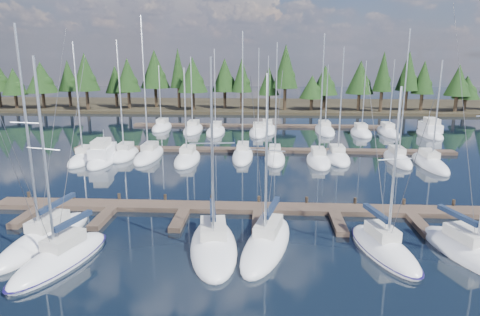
# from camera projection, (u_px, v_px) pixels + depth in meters

# --- Properties ---
(ground) EXTENTS (260.00, 260.00, 0.00)m
(ground) POSITION_uv_depth(u_px,v_px,m) (260.00, 172.00, 46.81)
(ground) COLOR black
(ground) RESTS_ON ground
(far_shore) EXTENTS (220.00, 30.00, 0.60)m
(far_shore) POSITION_uv_depth(u_px,v_px,m) (263.00, 106.00, 104.96)
(far_shore) COLOR #2D2619
(far_shore) RESTS_ON ground
(main_dock) EXTENTS (44.00, 6.13, 0.90)m
(main_dock) POSITION_uv_depth(u_px,v_px,m) (259.00, 211.00, 34.50)
(main_dock) COLOR #4F3E31
(main_dock) RESTS_ON ground
(back_docks) EXTENTS (50.00, 21.80, 0.40)m
(back_docks) POSITION_uv_depth(u_px,v_px,m) (262.00, 137.00, 65.77)
(back_docks) COLOR #4F3E31
(back_docks) RESTS_ON ground
(front_sailboat_0) EXTENTS (4.01, 9.94, 15.12)m
(front_sailboat_0) POSITION_uv_depth(u_px,v_px,m) (45.00, 238.00, 29.16)
(front_sailboat_0) COLOR white
(front_sailboat_0) RESTS_ON ground
(front_sailboat_1) EXTENTS (4.83, 8.76, 13.24)m
(front_sailboat_1) POSITION_uv_depth(u_px,v_px,m) (61.00, 258.00, 26.26)
(front_sailboat_1) COLOR white
(front_sailboat_1) RESTS_ON ground
(front_sailboat_2) EXTENTS (4.27, 9.39, 13.17)m
(front_sailboat_2) POSITION_uv_depth(u_px,v_px,m) (214.00, 246.00, 28.01)
(front_sailboat_2) COLOR white
(front_sailboat_2) RESTS_ON ground
(front_sailboat_3) EXTENTS (4.61, 9.70, 12.22)m
(front_sailboat_3) POSITION_uv_depth(u_px,v_px,m) (267.00, 243.00, 28.38)
(front_sailboat_3) COLOR white
(front_sailboat_3) RESTS_ON ground
(front_sailboat_4) EXTENTS (4.43, 8.25, 11.50)m
(front_sailboat_4) POSITION_uv_depth(u_px,v_px,m) (384.00, 249.00, 27.59)
(front_sailboat_4) COLOR white
(front_sailboat_4) RESTS_ON ground
(front_sailboat_5) EXTENTS (5.33, 8.93, 16.48)m
(front_sailboat_5) POSITION_uv_depth(u_px,v_px,m) (470.00, 252.00, 27.08)
(front_sailboat_5) COLOR white
(front_sailboat_5) RESTS_ON ground
(back_sailboat_rows) EXTENTS (44.37, 32.21, 17.71)m
(back_sailboat_rows) POSITION_uv_depth(u_px,v_px,m) (263.00, 142.00, 61.18)
(back_sailboat_rows) COLOR white
(back_sailboat_rows) RESTS_ON ground
(motor_yacht_left) EXTENTS (3.87, 9.22, 4.49)m
(motor_yacht_left) POSITION_uv_depth(u_px,v_px,m) (103.00, 157.00, 51.27)
(motor_yacht_left) COLOR white
(motor_yacht_left) RESTS_ON ground
(motor_yacht_right) EXTENTS (3.45, 9.31, 4.60)m
(motor_yacht_right) POSITION_uv_depth(u_px,v_px,m) (430.00, 132.00, 67.78)
(motor_yacht_right) COLOR white
(motor_yacht_right) RESTS_ON ground
(tree_line) EXTENTS (182.88, 11.97, 14.11)m
(tree_line) POSITION_uv_depth(u_px,v_px,m) (249.00, 78.00, 93.97)
(tree_line) COLOR black
(tree_line) RESTS_ON far_shore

